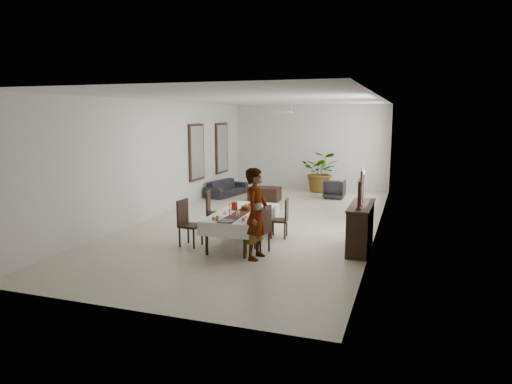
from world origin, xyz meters
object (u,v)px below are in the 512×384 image
object	(u,v)px
sideboard_body	(360,228)
red_pitcher	(234,206)
woman	(256,214)
sofa	(227,188)
dining_table_top	(242,213)

from	to	relation	value
sideboard_body	red_pitcher	bearing A→B (deg)	-176.46
red_pitcher	woman	world-z (taller)	woman
woman	sofa	bearing A→B (deg)	30.32
red_pitcher	sideboard_body	distance (m)	2.78
woman	sideboard_body	world-z (taller)	woman
dining_table_top	sideboard_body	distance (m)	2.55
woman	sideboard_body	size ratio (longest dim) A/B	1.15
red_pitcher	woman	bearing A→B (deg)	-50.78
red_pitcher	dining_table_top	bearing A→B (deg)	-29.18
sideboard_body	sofa	world-z (taller)	sideboard_body
sideboard_body	sofa	xyz separation A→B (m)	(-5.19, 5.25, -0.20)
sofa	woman	bearing A→B (deg)	-141.84
red_pitcher	woman	size ratio (longest dim) A/B	0.10
red_pitcher	sideboard_body	size ratio (longest dim) A/B	0.12
red_pitcher	sideboard_body	bearing A→B (deg)	3.54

